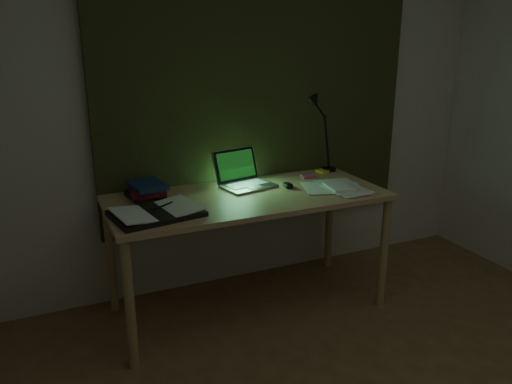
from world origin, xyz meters
The scene contains 11 objects.
wall_back centered at (0.00, 2.00, 1.25)m, with size 3.50×0.00×2.50m, color silver.
curtain centered at (0.00, 1.96, 1.45)m, with size 2.20×0.06×2.00m, color #32341A.
desk centered at (-0.26, 1.55, 0.38)m, with size 1.68×0.74×0.77m, color tan, non-canonical shape.
laptop centered at (-0.20, 1.70, 0.88)m, with size 0.32×0.36×0.23m, color #A3A3A7, non-canonical shape.
open_textbook centered at (-0.86, 1.41, 0.79)m, with size 0.46×0.33×0.04m, color white, non-canonical shape.
book_stack centered at (-0.84, 1.76, 0.81)m, with size 0.20×0.24×0.10m, color white, non-canonical shape.
loose_papers centered at (0.26, 1.45, 0.78)m, with size 0.32×0.34×0.02m, color white, non-canonical shape.
mouse centered at (0.03, 1.58, 0.79)m, with size 0.06×0.10×0.04m, color black.
sticky_yellow centered at (0.43, 1.83, 0.78)m, with size 0.08×0.08×0.02m, color yellow.
sticky_pink centered at (0.26, 1.75, 0.78)m, with size 0.08×0.08×0.02m, color #C84E7F.
desk_lamp centered at (0.49, 1.85, 1.04)m, with size 0.37×0.28×0.55m, color black, non-canonical shape.
Camera 1 is at (-1.39, -1.10, 1.69)m, focal length 35.00 mm.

